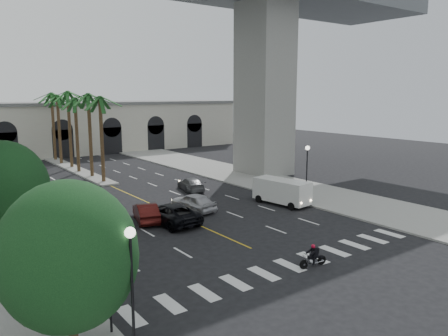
% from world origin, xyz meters
% --- Properties ---
extents(ground, '(140.00, 140.00, 0.00)m').
position_xyz_m(ground, '(0.00, 0.00, 0.00)').
color(ground, black).
rests_on(ground, ground).
extents(sidewalk_right, '(8.00, 100.00, 0.15)m').
position_xyz_m(sidewalk_right, '(15.00, 15.00, 0.07)').
color(sidewalk_right, gray).
rests_on(sidewalk_right, ground).
extents(median, '(2.00, 24.00, 0.20)m').
position_xyz_m(median, '(0.00, 38.00, 0.10)').
color(median, gray).
rests_on(median, ground).
extents(pier_building, '(71.00, 10.50, 8.50)m').
position_xyz_m(pier_building, '(0.00, 55.00, 4.27)').
color(pier_building, beige).
rests_on(pier_building, ground).
extents(bridge, '(75.00, 13.00, 26.00)m').
position_xyz_m(bridge, '(3.42, 22.00, 18.51)').
color(bridge, gray).
rests_on(bridge, ground).
extents(palm_a, '(3.20, 3.20, 10.30)m').
position_xyz_m(palm_a, '(0.00, 28.00, 9.10)').
color(palm_a, '#47331E').
rests_on(palm_a, ground).
extents(palm_b, '(3.20, 3.20, 10.60)m').
position_xyz_m(palm_b, '(0.10, 32.00, 9.37)').
color(palm_b, '#47331E').
rests_on(palm_b, ground).
extents(palm_c, '(3.20, 3.20, 10.10)m').
position_xyz_m(palm_c, '(-0.20, 36.00, 8.91)').
color(palm_c, '#47331E').
rests_on(palm_c, ground).
extents(palm_d, '(3.20, 3.20, 10.90)m').
position_xyz_m(palm_d, '(0.15, 40.00, 9.65)').
color(palm_d, '#47331E').
rests_on(palm_d, ground).
extents(palm_e, '(3.20, 3.20, 10.40)m').
position_xyz_m(palm_e, '(-0.10, 44.00, 9.19)').
color(palm_e, '#47331E').
rests_on(palm_e, ground).
extents(palm_f, '(3.20, 3.20, 10.70)m').
position_xyz_m(palm_f, '(0.20, 48.00, 9.46)').
color(palm_f, '#47331E').
rests_on(palm_f, ground).
extents(street_tree_near, '(5.20, 5.20, 6.89)m').
position_xyz_m(street_tree_near, '(-13.00, -3.00, 4.02)').
color(street_tree_near, '#382616').
rests_on(street_tree_near, ground).
extents(street_tree_mid, '(5.44, 5.44, 7.21)m').
position_xyz_m(street_tree_mid, '(-13.00, 10.00, 4.21)').
color(street_tree_mid, '#382616').
rests_on(street_tree_mid, ground).
extents(lamp_post_left_near, '(0.40, 0.40, 5.35)m').
position_xyz_m(lamp_post_left_near, '(-11.40, -5.00, 3.22)').
color(lamp_post_left_near, black).
rests_on(lamp_post_left_near, ground).
extents(lamp_post_left_far, '(0.40, 0.40, 5.35)m').
position_xyz_m(lamp_post_left_far, '(-11.40, 16.00, 3.22)').
color(lamp_post_left_far, black).
rests_on(lamp_post_left_far, ground).
extents(lamp_post_right, '(0.40, 0.40, 5.35)m').
position_xyz_m(lamp_post_right, '(11.40, 8.00, 3.22)').
color(lamp_post_right, black).
rests_on(lamp_post_right, ground).
extents(traffic_signal_near, '(0.25, 0.18, 3.65)m').
position_xyz_m(traffic_signal_near, '(-11.30, -2.50, 2.51)').
color(traffic_signal_near, black).
rests_on(traffic_signal_near, ground).
extents(traffic_signal_far, '(0.25, 0.18, 3.65)m').
position_xyz_m(traffic_signal_far, '(-11.30, 1.50, 2.51)').
color(traffic_signal_far, black).
rests_on(traffic_signal_far, ground).
extents(motorcycle_rider, '(1.91, 0.51, 1.38)m').
position_xyz_m(motorcycle_rider, '(1.01, -2.45, 0.62)').
color(motorcycle_rider, black).
rests_on(motorcycle_rider, ground).
extents(car_a, '(2.43, 4.80, 1.57)m').
position_xyz_m(car_a, '(1.87, 12.06, 0.78)').
color(car_a, '#B7B6BB').
rests_on(car_a, ground).
extents(car_b, '(2.79, 4.73, 1.47)m').
position_xyz_m(car_b, '(-2.80, 11.60, 0.74)').
color(car_b, '#420F0D').
rests_on(car_b, ground).
extents(car_c, '(2.93, 5.87, 1.60)m').
position_xyz_m(car_c, '(-1.50, 9.98, 0.80)').
color(car_c, black).
rests_on(car_c, ground).
extents(car_d, '(2.89, 4.90, 1.33)m').
position_xyz_m(car_d, '(5.90, 18.93, 0.67)').
color(car_d, '#5D5F62').
rests_on(car_d, ground).
extents(car_e, '(3.19, 5.34, 1.70)m').
position_xyz_m(car_e, '(-5.79, 16.37, 0.85)').
color(car_e, '#0E2442').
rests_on(car_e, ground).
extents(cargo_van, '(2.73, 5.55, 2.27)m').
position_xyz_m(cargo_van, '(9.51, 9.16, 1.26)').
color(cargo_van, silver).
rests_on(cargo_van, ground).
extents(pedestrian_a, '(0.61, 0.41, 1.63)m').
position_xyz_m(pedestrian_a, '(-11.50, 2.71, 0.97)').
color(pedestrian_a, black).
rests_on(pedestrian_a, sidewalk_left).
extents(pedestrian_b, '(1.10, 0.96, 1.94)m').
position_xyz_m(pedestrian_b, '(-14.07, 3.84, 1.12)').
color(pedestrian_b, black).
rests_on(pedestrian_b, sidewalk_left).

